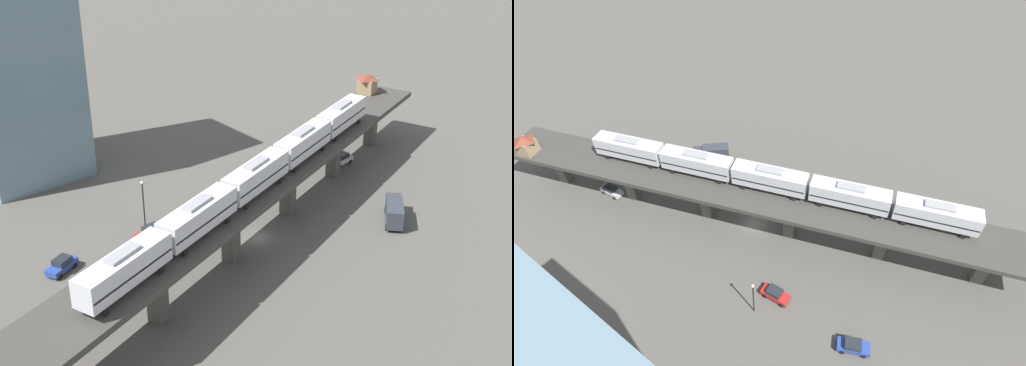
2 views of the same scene
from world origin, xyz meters
TOP-DOWN VIEW (x-y plane):
  - ground_plane at (0.00, 0.00)m, footprint 400.00×400.00m
  - elevated_viaduct at (0.06, -0.18)m, footprint 37.17×89.91m
  - subway_train at (-2.16, 2.03)m, footprint 22.46×60.06m
  - signal_hut at (15.39, -38.42)m, footprint 4.08×4.08m
  - street_car_red at (9.19, 11.20)m, footprint 2.18×4.51m
  - street_car_blue at (9.44, 24.23)m, footprint 3.47×4.75m
  - street_car_silver at (9.48, -26.31)m, footprint 2.27×4.55m
  - delivery_truck at (-9.11, -17.69)m, footprint 6.51×6.84m
  - street_lamp at (12.77, 9.94)m, footprint 0.44×0.44m

SIDE VIEW (x-z plane):
  - ground_plane at x=0.00m, z-range 0.00..0.00m
  - street_car_red at x=9.19m, z-range -0.01..1.88m
  - street_car_blue at x=9.44m, z-range -0.01..1.88m
  - street_car_silver at x=9.48m, z-range -0.01..1.88m
  - delivery_truck at x=-9.11m, z-range 0.16..3.36m
  - street_lamp at x=12.77m, z-range 0.64..7.58m
  - elevated_viaduct at x=0.06m, z-range 2.96..11.25m
  - signal_hut at x=15.39m, z-range 8.39..11.79m
  - subway_train at x=-2.16m, z-range 8.61..13.06m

